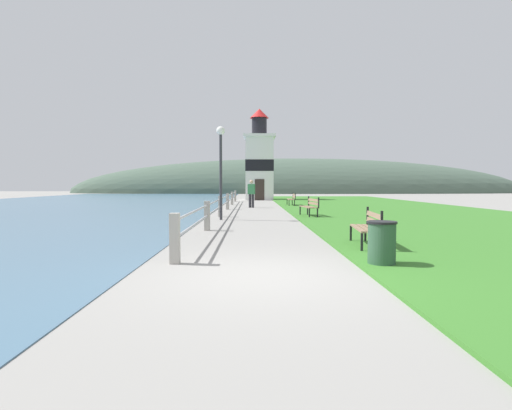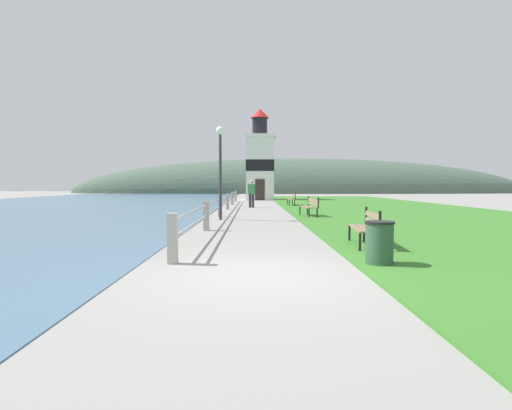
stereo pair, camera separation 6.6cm
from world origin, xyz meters
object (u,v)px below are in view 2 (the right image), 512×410
(park_bench_near, at_px, (366,226))
(person_strolling, at_px, (251,193))
(park_bench_midway, at_px, (310,205))
(trash_bin, at_px, (379,244))
(park_bench_far, at_px, (292,198))
(lighthouse, at_px, (260,162))
(lamp_post, at_px, (220,155))

(park_bench_near, height_order, person_strolling, person_strolling)
(park_bench_midway, xyz_separation_m, trash_bin, (-0.31, -11.10, -0.11))
(park_bench_midway, distance_m, park_bench_far, 9.40)
(lighthouse, xyz_separation_m, lamp_post, (-2.04, -22.00, -0.95))
(park_bench_far, xyz_separation_m, lamp_post, (-4.11, -10.79, 2.20))
(park_bench_midway, relative_size, park_bench_far, 0.96)
(person_strolling, height_order, trash_bin, person_strolling)
(park_bench_midway, relative_size, lighthouse, 0.19)
(park_bench_near, height_order, lamp_post, lamp_post)
(lighthouse, distance_m, trash_bin, 31.92)
(park_bench_midway, xyz_separation_m, park_bench_far, (0.09, 9.40, 0.00))
(park_bench_midway, bearing_deg, trash_bin, 80.41)
(park_bench_near, bearing_deg, park_bench_far, -84.63)
(park_bench_near, relative_size, trash_bin, 2.01)
(lighthouse, relative_size, person_strolling, 4.91)
(lamp_post, bearing_deg, person_strolling, 81.77)
(park_bench_near, xyz_separation_m, lighthouse, (-2.04, 29.55, 3.15))
(lamp_post, bearing_deg, lighthouse, 84.71)
(trash_bin, bearing_deg, park_bench_near, 80.27)
(lighthouse, relative_size, trash_bin, 10.50)
(park_bench_near, bearing_deg, trash_bin, 85.74)
(trash_bin, height_order, lamp_post, lamp_post)
(park_bench_midway, distance_m, trash_bin, 11.11)
(park_bench_near, xyz_separation_m, lamp_post, (-4.08, 7.55, 2.20))
(lighthouse, relative_size, lamp_post, 2.23)
(park_bench_midway, bearing_deg, person_strolling, -77.87)
(trash_bin, bearing_deg, lighthouse, 93.02)
(person_strolling, bearing_deg, park_bench_far, -39.35)
(park_bench_near, bearing_deg, park_bench_midway, -84.15)
(trash_bin, bearing_deg, park_bench_midway, 88.39)
(park_bench_near, distance_m, trash_bin, 2.20)
(park_bench_midway, relative_size, lamp_post, 0.43)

